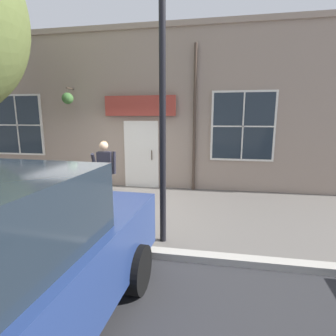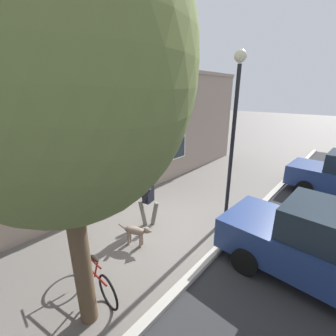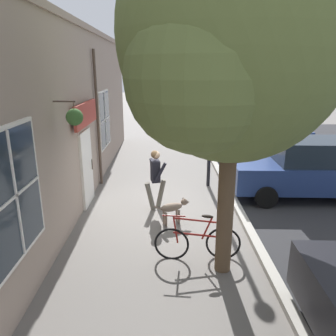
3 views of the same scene
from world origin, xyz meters
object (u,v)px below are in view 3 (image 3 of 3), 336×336
at_px(pedestrian_walking, 155,174).
at_px(street_tree_by_curb, 229,41).
at_px(leaning_bicycle, 197,242).
at_px(parked_car_far_end, 261,133).
at_px(parked_car_mid_block, 308,169).
at_px(street_lamp, 212,85).
at_px(dog_on_leash, 174,207).

distance_m(pedestrian_walking, street_tree_by_curb, 4.49).
xyz_separation_m(leaning_bicycle, parked_car_far_end, (3.70, 8.81, 0.50)).
relative_size(pedestrian_walking, leaning_bicycle, 0.95).
xyz_separation_m(parked_car_mid_block, street_lamp, (-2.80, 0.97, 2.35)).
bearing_deg(street_lamp, parked_car_mid_block, -19.06).
bearing_deg(parked_car_far_end, parked_car_mid_block, -91.40).
distance_m(street_tree_by_curb, parked_car_mid_block, 5.94).
relative_size(dog_on_leash, leaning_bicycle, 0.53).
bearing_deg(parked_car_mid_block, leaning_bicycle, -136.92).
relative_size(dog_on_leash, parked_car_far_end, 0.21).
bearing_deg(dog_on_leash, leaning_bicycle, -74.59).
xyz_separation_m(pedestrian_walking, parked_car_far_end, (4.60, 6.32, -0.10)).
relative_size(street_tree_by_curb, parked_car_far_end, 1.44).
height_order(dog_on_leash, parked_car_far_end, parked_car_far_end).
bearing_deg(pedestrian_walking, leaning_bicycle, -70.08).
relative_size(pedestrian_walking, street_tree_by_curb, 0.26).
height_order(parked_car_far_end, street_lamp, street_lamp).
bearing_deg(dog_on_leash, parked_car_mid_block, 23.60).
bearing_deg(parked_car_mid_block, parked_car_far_end, 88.60).
relative_size(leaning_bicycle, street_lamp, 0.35).
bearing_deg(street_lamp, parked_car_far_end, 56.93).
height_order(street_tree_by_curb, street_lamp, street_tree_by_curb).
bearing_deg(parked_car_mid_block, pedestrian_walking, -169.36).
distance_m(pedestrian_walking, street_lamp, 3.33).
bearing_deg(street_tree_by_curb, parked_car_mid_block, 49.82).
xyz_separation_m(pedestrian_walking, leaning_bicycle, (0.90, -2.49, -0.60)).
height_order(pedestrian_walking, parked_car_far_end, parked_car_far_end).
height_order(leaning_bicycle, parked_car_far_end, parked_car_far_end).
height_order(dog_on_leash, street_lamp, street_lamp).
xyz_separation_m(pedestrian_walking, street_tree_by_curb, (1.25, -2.97, 3.12)).
xyz_separation_m(street_tree_by_curb, parked_car_far_end, (3.35, 9.28, -3.22)).
xyz_separation_m(pedestrian_walking, dog_on_leash, (0.47, -0.91, -0.56)).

